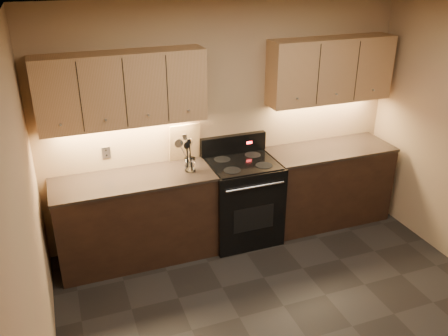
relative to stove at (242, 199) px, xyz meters
The scene contains 16 objects.
ceiling 2.71m from the stove, 92.72° to the right, with size 4.00×4.00×0.00m, color silver.
wall_back 0.88m from the stove, 104.10° to the left, with size 4.00×0.04×2.60m, color #A08A5E.
wall_left 2.80m from the stove, 141.05° to the right, with size 0.04×4.00×2.60m, color #A08A5E.
counter_left 1.18m from the stove, behind, with size 1.62×0.62×0.93m.
counter_right 1.10m from the stove, ahead, with size 1.46×0.62×0.93m.
stove is the anchor object (origin of this frame).
upper_cab_left 1.78m from the stove, behind, with size 1.60×0.30×0.70m, color tan.
upper_cab_right 1.73m from the stove, ahead, with size 1.44×0.30×0.70m, color tan.
outlet_plate 1.55m from the stove, 167.24° to the left, with size 0.09×0.01×0.12m, color #B2B5BA.
utensil_crock 0.78m from the stove, behind, with size 0.13×0.13×0.14m.
cutting_board 0.91m from the stove, 153.87° to the left, with size 0.33×0.02×0.42m, color tan.
wooden_spoon 0.87m from the stove, behind, with size 0.06×0.06×0.31m, color tan, non-canonical shape.
black_spoon 0.87m from the stove, behind, with size 0.06×0.06×0.33m, color black, non-canonical shape.
black_turner 0.87m from the stove, behind, with size 0.08×0.08×0.35m, color black, non-canonical shape.
steel_spatula 0.87m from the stove, behind, with size 0.08×0.08×0.39m, color silver, non-canonical shape.
steel_skimmer 0.85m from the stove, behind, with size 0.09×0.09×0.35m, color silver, non-canonical shape.
Camera 1 is at (-1.72, -2.60, 3.00)m, focal length 38.00 mm.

